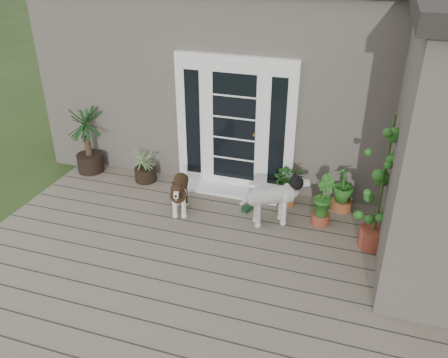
% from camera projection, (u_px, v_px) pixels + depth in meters
% --- Properties ---
extents(deck, '(6.20, 4.60, 0.12)m').
position_uv_depth(deck, '(198.00, 273.00, 5.84)').
color(deck, '#6B5B4C').
rests_on(deck, ground).
extents(house_main, '(7.40, 4.00, 3.10)m').
position_uv_depth(house_main, '(277.00, 70.00, 8.70)').
color(house_main, '#665E54').
rests_on(house_main, ground).
extents(door_unit, '(1.90, 0.14, 2.15)m').
position_uv_depth(door_unit, '(235.00, 125.00, 7.20)').
color(door_unit, white).
rests_on(door_unit, deck).
extents(door_step, '(1.60, 0.40, 0.05)m').
position_uv_depth(door_step, '(231.00, 190.00, 7.53)').
color(door_step, white).
rests_on(door_step, deck).
extents(brindle_dog, '(0.51, 0.78, 0.60)m').
position_uv_depth(brindle_dog, '(180.00, 194.00, 6.87)').
color(brindle_dog, '#3E2A16').
rests_on(brindle_dog, deck).
extents(white_dog, '(0.87, 0.68, 0.67)m').
position_uv_depth(white_dog, '(271.00, 203.00, 6.59)').
color(white_dog, silver).
rests_on(white_dog, deck).
extents(spider_plant, '(0.76, 0.76, 0.64)m').
position_uv_depth(spider_plant, '(145.00, 163.00, 7.73)').
color(spider_plant, '#93B46E').
rests_on(spider_plant, deck).
extents(yucca, '(1.05, 1.05, 1.23)m').
position_uv_depth(yucca, '(87.00, 138.00, 7.91)').
color(yucca, black).
rests_on(yucca, deck).
extents(herb_a, '(0.63, 0.63, 0.62)m').
position_uv_depth(herb_a, '(288.00, 186.00, 7.07)').
color(herb_a, '#215A19').
rests_on(herb_a, deck).
extents(herb_b, '(0.43, 0.43, 0.54)m').
position_uv_depth(herb_b, '(322.00, 207.00, 6.61)').
color(herb_b, '#1C621C').
rests_on(herb_b, deck).
extents(herb_c, '(0.53, 0.53, 0.58)m').
position_uv_depth(herb_c, '(343.00, 193.00, 6.93)').
color(herb_c, '#255A19').
rests_on(herb_c, deck).
extents(sapling, '(0.62, 0.62, 1.94)m').
position_uv_depth(sapling, '(383.00, 183.00, 5.78)').
color(sapling, '#2C5E1A').
rests_on(sapling, deck).
extents(clog_left, '(0.20, 0.34, 0.09)m').
position_uv_depth(clog_left, '(280.00, 198.00, 7.27)').
color(clog_left, black).
rests_on(clog_left, deck).
extents(clog_right, '(0.25, 0.33, 0.09)m').
position_uv_depth(clog_right, '(249.00, 207.00, 7.04)').
color(clog_right, '#15361E').
rests_on(clog_right, deck).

